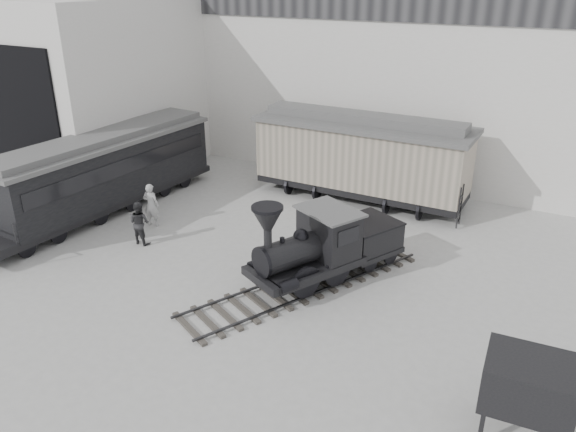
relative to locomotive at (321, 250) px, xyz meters
The scene contains 9 objects.
ground 3.75m from the locomotive, 108.51° to the right, with size 90.00×90.00×0.00m, color #9E9E9B.
north_wall 12.45m from the locomotive, 95.53° to the left, with size 34.00×2.51×11.00m.
west_pavilion 17.27m from the locomotive, 157.09° to the left, with size 7.00×12.11×9.00m.
locomotive is the anchor object (origin of this frame).
boxcar 8.24m from the locomotive, 101.64° to the left, with size 10.24×3.29×4.18m.
passenger_coach 11.45m from the locomotive, behind, with size 3.52×12.59×3.33m.
visitor_a 8.48m from the locomotive, behind, with size 0.70×0.46×1.92m, color #B0B0B0.
visitor_b 7.74m from the locomotive, behind, with size 0.88×0.68×1.81m, color #29292B.
coal_hopper 8.52m from the locomotive, 31.51° to the right, with size 2.07×1.73×2.17m.
Camera 1 is at (8.30, -12.62, 10.20)m, focal length 35.00 mm.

